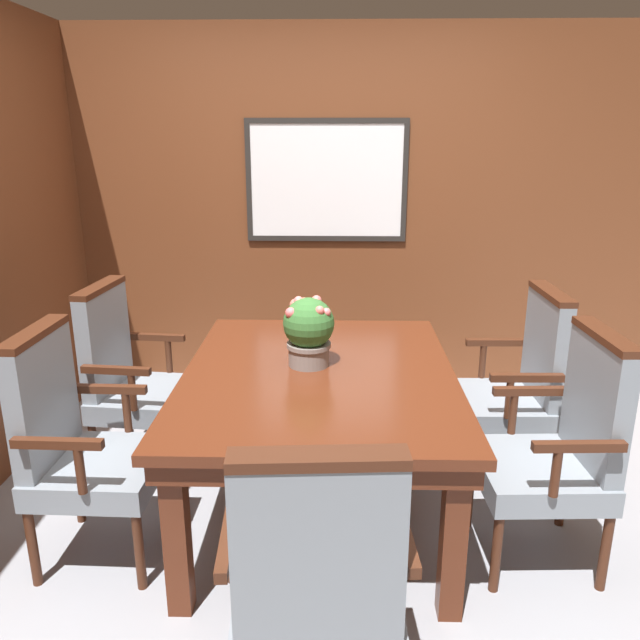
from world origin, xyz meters
TOP-DOWN VIEW (x-y plane):
  - ground_plane at (0.00, 0.00)m, footprint 14.00×14.00m
  - wall_back at (0.00, 1.74)m, footprint 7.20×0.08m
  - dining_table at (0.02, 0.14)m, footprint 1.24×1.60m
  - chair_right_near at (1.04, -0.19)m, footprint 0.52×0.56m
  - chair_right_far at (1.05, 0.48)m, footprint 0.51×0.56m
  - chair_head_near at (0.05, -1.05)m, footprint 0.57×0.53m
  - chair_left_near at (-0.98, -0.21)m, footprint 0.51×0.56m
  - chair_left_far at (-0.99, 0.53)m, footprint 0.54×0.58m
  - potted_plant at (-0.03, 0.22)m, footprint 0.24×0.24m

SIDE VIEW (x-z plane):
  - ground_plane at x=0.00m, z-range 0.00..0.00m
  - chair_right_near at x=1.04m, z-range 0.02..1.05m
  - chair_right_far at x=1.05m, z-range 0.02..1.05m
  - chair_head_near at x=0.05m, z-range 0.02..1.05m
  - chair_left_near at x=-0.98m, z-range 0.02..1.05m
  - chair_left_far at x=-0.99m, z-range 0.02..1.05m
  - dining_table at x=0.02m, z-range 0.27..1.00m
  - potted_plant at x=-0.03m, z-range 0.73..1.06m
  - wall_back at x=0.00m, z-range 0.00..2.45m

